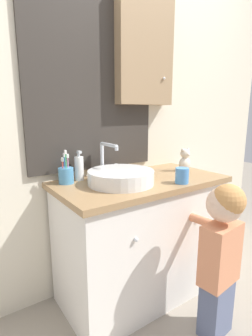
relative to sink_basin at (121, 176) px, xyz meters
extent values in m
plane|color=gray|center=(0.16, -0.31, -0.84)|extent=(10.00, 10.00, 0.00)
cube|color=beige|center=(0.16, 0.32, 0.41)|extent=(3.20, 0.06, 2.50)
cube|color=#332D28|center=(-0.02, 0.28, 0.53)|extent=(0.88, 0.02, 1.06)
cube|color=#B2C1CC|center=(-0.02, 0.27, 0.53)|extent=(0.82, 0.01, 1.00)
cube|color=#997A56|center=(0.35, 0.24, 0.78)|extent=(0.44, 0.10, 0.72)
sphere|color=silver|center=(0.49, 0.18, 0.60)|extent=(0.02, 0.02, 0.02)
cube|color=silver|center=(0.16, 0.01, -0.46)|extent=(1.03, 0.52, 0.76)
cube|color=#99754C|center=(0.16, 0.01, -0.06)|extent=(1.07, 0.56, 0.03)
sphere|color=silver|center=(-0.08, -0.26, -0.27)|extent=(0.02, 0.02, 0.02)
sphere|color=silver|center=(0.40, -0.26, -0.27)|extent=(0.02, 0.02, 0.02)
cylinder|color=white|center=(0.00, -0.01, 0.00)|extent=(0.39, 0.39, 0.08)
cylinder|color=silver|center=(0.00, -0.01, 0.03)|extent=(0.32, 0.32, 0.01)
cylinder|color=silver|center=(0.00, 0.21, 0.06)|extent=(0.02, 0.02, 0.22)
cylinder|color=silver|center=(0.00, 0.12, 0.17)|extent=(0.02, 0.17, 0.02)
cylinder|color=silver|center=(0.00, 0.04, 0.16)|extent=(0.02, 0.02, 0.02)
sphere|color=white|center=(0.10, 0.21, 0.00)|extent=(0.06, 0.06, 0.06)
cylinder|color=#4C93C6|center=(-0.26, 0.18, 0.00)|extent=(0.09, 0.09, 0.09)
cylinder|color=pink|center=(-0.25, 0.19, 0.05)|extent=(0.01, 0.01, 0.16)
cube|color=white|center=(-0.25, 0.19, 0.12)|extent=(0.01, 0.02, 0.02)
cylinder|color=#3884DB|center=(-0.26, 0.20, 0.05)|extent=(0.01, 0.01, 0.17)
cube|color=white|center=(-0.26, 0.20, 0.12)|extent=(0.01, 0.02, 0.02)
cylinder|color=#D6423D|center=(-0.28, 0.18, 0.04)|extent=(0.01, 0.01, 0.14)
cube|color=white|center=(-0.28, 0.18, 0.10)|extent=(0.01, 0.02, 0.02)
cylinder|color=#47B26B|center=(-0.27, 0.16, 0.06)|extent=(0.01, 0.01, 0.19)
cube|color=white|center=(-0.27, 0.16, 0.15)|extent=(0.01, 0.02, 0.02)
cylinder|color=white|center=(-0.16, 0.21, 0.03)|extent=(0.06, 0.06, 0.15)
cylinder|color=silver|center=(-0.16, 0.21, 0.11)|extent=(0.02, 0.02, 0.02)
cube|color=silver|center=(-0.16, 0.20, 0.13)|extent=(0.02, 0.03, 0.02)
cube|color=slate|center=(0.29, -0.50, -0.68)|extent=(0.19, 0.13, 0.31)
cube|color=tan|center=(0.29, -0.50, -0.36)|extent=(0.24, 0.15, 0.33)
sphere|color=beige|center=(0.29, -0.50, -0.08)|extent=(0.18, 0.18, 0.18)
sphere|color=tan|center=(0.29, -0.52, -0.06)|extent=(0.17, 0.17, 0.17)
cylinder|color=tan|center=(0.35, -0.31, -0.25)|extent=(0.07, 0.25, 0.05)
cylinder|color=pink|center=(0.34, -0.19, -0.21)|extent=(0.01, 0.05, 0.12)
ellipsoid|color=beige|center=(0.56, 0.02, 0.01)|extent=(0.09, 0.07, 0.10)
sphere|color=beige|center=(0.56, 0.02, 0.08)|extent=(0.07, 0.07, 0.07)
sphere|color=beige|center=(0.54, 0.02, 0.11)|extent=(0.03, 0.03, 0.03)
sphere|color=beige|center=(0.59, 0.02, 0.11)|extent=(0.03, 0.03, 0.03)
sphere|color=silver|center=(0.56, -0.01, 0.08)|extent=(0.02, 0.02, 0.02)
cylinder|color=#4789D1|center=(0.30, -0.20, 0.00)|extent=(0.08, 0.08, 0.09)
camera|label=1|loc=(-0.82, -1.24, 0.37)|focal=28.00mm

